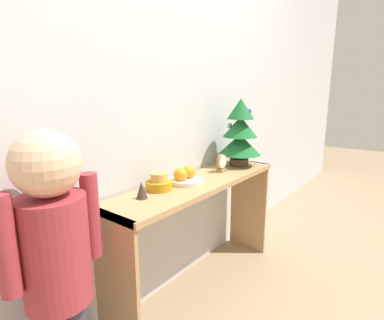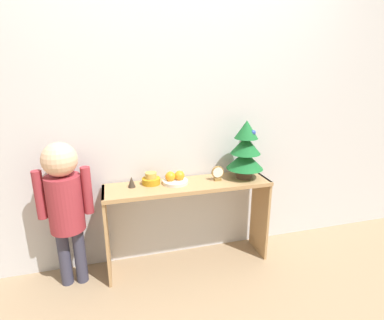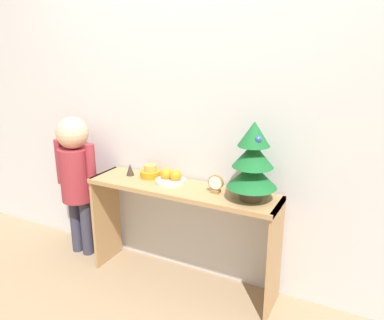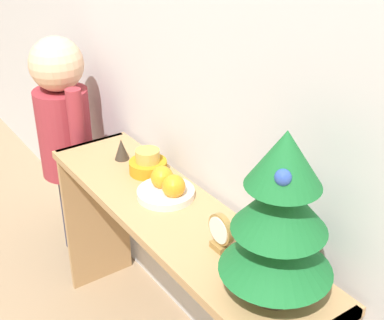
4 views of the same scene
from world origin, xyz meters
The scene contains 9 objects.
ground_plane centered at (0.00, 0.00, 0.00)m, with size 12.00×12.00×0.00m, color #997F60.
back_wall centered at (0.00, 0.37, 1.25)m, with size 7.00×0.05×2.50m, color silver.
console_table centered at (0.00, 0.16, 0.55)m, with size 1.29×0.32×0.70m.
mini_tree centered at (0.47, 0.16, 0.94)m, with size 0.29×0.29×0.47m.
fruit_bowl centered at (-0.10, 0.20, 0.74)m, with size 0.20×0.20×0.10m.
singing_bowl centered at (-0.28, 0.23, 0.74)m, with size 0.14×0.14×0.09m.
desk_clock centered at (0.24, 0.17, 0.76)m, with size 0.10×0.04×0.12m.
figurine centered at (-0.43, 0.20, 0.75)m, with size 0.06×0.06×0.08m.
child_figure centered at (-0.89, 0.15, 0.69)m, with size 0.37×0.24×1.09m.
Camera 3 is at (1.09, -1.82, 1.56)m, focal length 35.00 mm.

